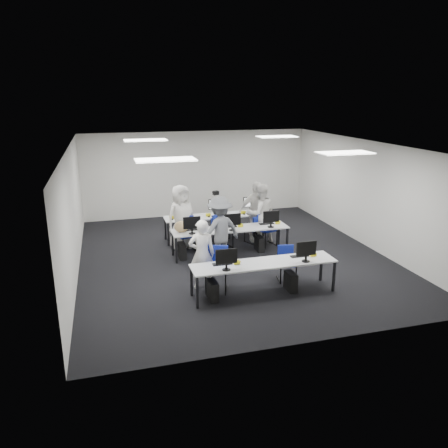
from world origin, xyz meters
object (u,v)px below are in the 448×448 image
object	(u,v)px
student_0	(202,254)
student_3	(256,211)
desk_mid	(230,230)
student_2	(181,217)
chair_1	(286,270)
chair_2	(186,241)
chair_7	(254,234)
photographer	(220,231)
desk_front	(264,265)
chair_3	(223,237)
chair_6	(216,235)
chair_0	(217,277)
chair_4	(266,235)
student_1	(260,213)
chair_5	(186,236)

from	to	relation	value
student_0	student_3	xyz separation A→B (m)	(2.28, 2.87, 0.09)
desk_mid	student_3	distance (m)	1.40
student_0	desk_mid	bearing A→B (deg)	-113.70
student_0	student_2	distance (m)	2.78
chair_1	chair_2	bearing A→B (deg)	135.16
chair_1	student_2	distance (m)	3.56
chair_7	photographer	bearing A→B (deg)	-156.36
desk_front	student_3	world-z (taller)	student_3
chair_2	chair_3	xyz separation A→B (m)	(1.06, -0.05, 0.03)
chair_3	chair_6	size ratio (longest dim) A/B	1.11
desk_front	chair_2	size ratio (longest dim) A/B	3.93
chair_0	student_0	world-z (taller)	student_0
chair_1	chair_4	bearing A→B (deg)	90.22
chair_3	student_1	world-z (taller)	student_1
photographer	chair_3	bearing A→B (deg)	-126.33
student_3	chair_3	bearing A→B (deg)	-165.99
chair_1	chair_3	distance (m)	2.79
student_1	photographer	world-z (taller)	photographer
student_2	desk_front	bearing A→B (deg)	-92.34
chair_3	chair_7	xyz separation A→B (m)	(1.01, 0.13, -0.03)
desk_mid	chair_5	world-z (taller)	chair_5
chair_1	chair_4	world-z (taller)	chair_4
chair_2	chair_7	size ratio (longest dim) A/B	0.97
chair_6	student_1	xyz separation A→B (m)	(1.29, -0.19, 0.62)
desk_mid	student_2	size ratio (longest dim) A/B	1.74
desk_front	chair_0	distance (m)	1.11
chair_1	desk_mid	bearing A→B (deg)	120.89
chair_1	student_1	bearing A→B (deg)	93.18
chair_2	chair_3	size ratio (longest dim) A/B	0.88
chair_1	student_1	world-z (taller)	student_1
chair_3	photographer	world-z (taller)	photographer
chair_2	chair_6	distance (m)	1.00
chair_7	chair_2	bearing A→B (deg)	162.38
chair_1	student_1	size ratio (longest dim) A/B	0.47
chair_2	student_3	world-z (taller)	student_3
chair_3	student_0	xyz separation A→B (m)	(-1.18, -2.56, 0.52)
chair_0	chair_7	distance (m)	3.45
chair_2	chair_5	size ratio (longest dim) A/B	0.84
chair_0	chair_2	distance (m)	2.81
chair_6	photographer	world-z (taller)	photographer
chair_5	chair_0	bearing A→B (deg)	-82.03
chair_5	chair_6	bearing A→B (deg)	4.29
student_1	chair_2	bearing A→B (deg)	-4.34
chair_5	chair_7	distance (m)	2.03
chair_1	chair_7	xyz separation A→B (m)	(0.17, 2.80, 0.00)
student_1	student_3	xyz separation A→B (m)	(-0.08, 0.17, 0.02)
chair_2	student_1	world-z (taller)	student_1
chair_1	photographer	distance (m)	2.02
chair_5	student_3	size ratio (longest dim) A/B	0.54
chair_5	photographer	xyz separation A→B (m)	(0.61, -1.55, 0.59)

